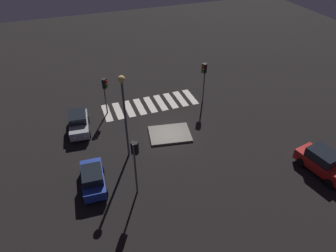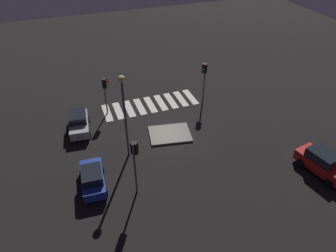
# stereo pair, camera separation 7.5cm
# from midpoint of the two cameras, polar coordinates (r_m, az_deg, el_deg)

# --- Properties ---
(ground_plane) EXTENTS (80.00, 80.00, 0.00)m
(ground_plane) POSITION_cam_midpoint_polar(r_m,az_deg,el_deg) (28.09, -0.08, -1.64)
(ground_plane) COLOR black
(traffic_island) EXTENTS (4.17, 3.42, 0.18)m
(traffic_island) POSITION_cam_midpoint_polar(r_m,az_deg,el_deg) (28.03, 0.26, -1.50)
(traffic_island) COLOR gray
(traffic_island) RESTS_ON ground
(car_silver) EXTENTS (2.14, 4.05, 1.71)m
(car_silver) POSITION_cam_midpoint_polar(r_m,az_deg,el_deg) (29.37, -16.45, 0.60)
(car_silver) COLOR #9EA0A5
(car_silver) RESTS_ON ground
(car_red) EXTENTS (2.60, 4.48, 1.86)m
(car_red) POSITION_cam_midpoint_polar(r_m,az_deg,el_deg) (26.84, 26.95, -6.10)
(car_red) COLOR red
(car_red) RESTS_ON ground
(car_blue) EXTENTS (1.98, 3.90, 1.66)m
(car_blue) POSITION_cam_midpoint_polar(r_m,az_deg,el_deg) (23.58, -13.98, -9.48)
(car_blue) COLOR #1E389E
(car_blue) RESTS_ON ground
(traffic_light_north) EXTENTS (0.54, 0.53, 4.58)m
(traffic_light_north) POSITION_cam_midpoint_polar(r_m,az_deg,el_deg) (20.86, -6.27, -5.53)
(traffic_light_north) COLOR #47474C
(traffic_light_north) RESTS_ON ground
(traffic_light_south) EXTENTS (0.53, 0.54, 4.46)m
(traffic_light_south) POSITION_cam_midpoint_polar(r_m,az_deg,el_deg) (31.24, 6.69, 9.71)
(traffic_light_south) COLOR #47474C
(traffic_light_south) RESTS_ON ground
(traffic_light_east) EXTENTS (0.54, 0.53, 3.88)m
(traffic_light_east) POSITION_cam_midpoint_polar(r_m,az_deg,el_deg) (30.01, -11.76, 7.02)
(traffic_light_east) COLOR #47474C
(traffic_light_east) RESTS_ON ground
(street_lamp) EXTENTS (0.56, 0.56, 7.44)m
(street_lamp) POSITION_cam_midpoint_polar(r_m,az_deg,el_deg) (23.16, -8.35, 4.12)
(street_lamp) COLOR #47474C
(street_lamp) RESTS_ON ground
(crosswalk_near) EXTENTS (9.90, 3.20, 0.02)m
(crosswalk_near) POSITION_cam_midpoint_polar(r_m,az_deg,el_deg) (32.34, -3.40, 4.03)
(crosswalk_near) COLOR silver
(crosswalk_near) RESTS_ON ground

